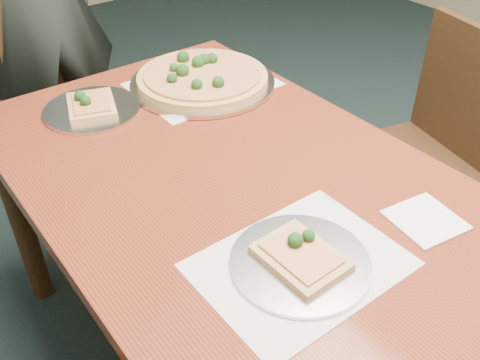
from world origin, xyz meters
TOP-DOWN VIEW (x-y plane):
  - dining_table at (-0.37, 0.45)m, footprint 0.90×1.50m
  - chair_far at (-0.34, 1.63)m, footprint 0.52×0.52m
  - chair_right at (0.47, 0.47)m, footprint 0.51×0.51m
  - placemat_main at (-0.15, 0.93)m, footprint 0.42×0.32m
  - placemat_near at (-0.44, 0.16)m, footprint 0.40×0.30m
  - pizza_pan at (-0.16, 0.93)m, footprint 0.46×0.46m
  - slice_plate_near at (-0.44, 0.16)m, footprint 0.28×0.28m
  - slice_plate_far at (-0.51, 0.98)m, footprint 0.28×0.28m
  - napkin at (-0.14, 0.09)m, footprint 0.16×0.16m

SIDE VIEW (x-z plane):
  - chair_far at x=-0.34m, z-range 0.06..0.97m
  - chair_right at x=0.47m, z-range 0.06..0.97m
  - dining_table at x=-0.37m, z-range 0.28..1.03m
  - placemat_main at x=-0.15m, z-range 0.75..0.75m
  - placemat_near at x=-0.44m, z-range 0.75..0.75m
  - napkin at x=-0.14m, z-range 0.75..0.76m
  - slice_plate_far at x=-0.51m, z-range 0.73..0.79m
  - slice_plate_near at x=-0.44m, z-range 0.73..0.79m
  - pizza_pan at x=-0.16m, z-range 0.74..0.81m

